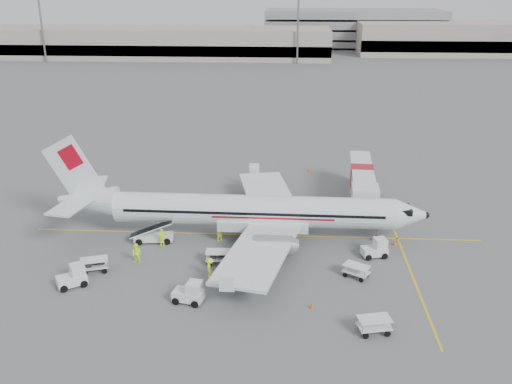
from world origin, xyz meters
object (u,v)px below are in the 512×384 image
(jet_bridge, at_px, (361,185))
(tug_mid, at_px, (188,292))
(belt_loader, at_px, (153,229))
(tug_aft, at_px, (71,276))
(aircraft, at_px, (254,191))
(tug_fore, at_px, (374,248))

(jet_bridge, xyz_separation_m, tug_mid, (-15.83, -22.12, -1.23))
(belt_loader, bearing_deg, tug_aft, -125.07)
(belt_loader, bearing_deg, aircraft, 2.49)
(tug_mid, bearing_deg, belt_loader, 128.15)
(aircraft, height_order, jet_bridge, aircraft)
(tug_mid, bearing_deg, aircraft, 82.20)
(tug_mid, bearing_deg, jet_bridge, 66.48)
(jet_bridge, bearing_deg, tug_mid, -122.10)
(tug_mid, distance_m, tug_aft, 10.19)
(belt_loader, height_order, tug_mid, belt_loader)
(tug_fore, distance_m, tug_aft, 26.56)
(tug_fore, bearing_deg, aircraft, 149.07)
(aircraft, distance_m, tug_aft, 18.13)
(tug_aft, bearing_deg, tug_mid, -43.24)
(aircraft, height_order, tug_fore, aircraft)
(tug_mid, relative_size, tug_aft, 0.99)
(tug_fore, height_order, tug_aft, tug_aft)
(tug_aft, bearing_deg, tug_fore, -17.91)
(jet_bridge, relative_size, belt_loader, 3.31)
(belt_loader, height_order, tug_fore, belt_loader)
(tug_fore, relative_size, tug_mid, 0.97)
(jet_bridge, distance_m, tug_fore, 13.48)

